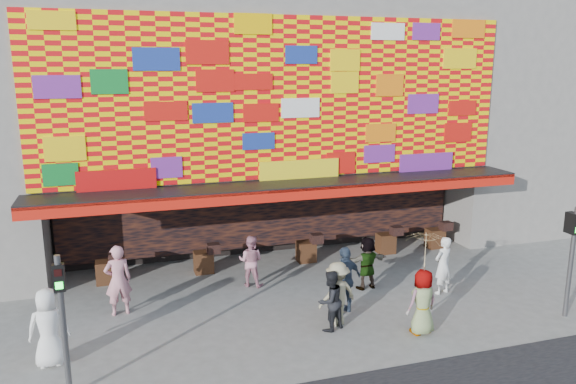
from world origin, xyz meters
name	(u,v)px	position (x,y,z in m)	size (l,w,h in m)	color
ground	(328,323)	(0.00, 0.00, 0.00)	(90.00, 90.00, 0.00)	slate
shop_building	(251,101)	(0.00, 8.18, 5.23)	(15.20, 9.40, 10.00)	gray
neighbor_right	(541,78)	(13.00, 8.00, 6.00)	(11.00, 8.00, 12.00)	gray
signal_left	(62,311)	(-6.20, -1.50, 1.86)	(0.22, 0.20, 3.00)	#59595B
signal_right	(572,250)	(6.20, -1.50, 1.86)	(0.22, 0.20, 3.00)	#59595B
ped_a	(49,327)	(-6.66, -0.08, 0.90)	(0.88, 0.57, 1.80)	white
ped_b	(118,280)	(-5.14, 2.19, 0.97)	(0.71, 0.46, 1.93)	pink
ped_c	(330,301)	(-0.10, -0.35, 0.78)	(0.76, 0.59, 1.56)	black
ped_d	(338,294)	(0.20, -0.12, 0.84)	(1.08, 0.62, 1.68)	gray
ped_e	(345,280)	(0.67, 0.48, 0.93)	(1.09, 0.45, 1.86)	#2E3C51
ped_f	(367,263)	(1.95, 1.84, 0.80)	(1.48, 0.47, 1.60)	gray
ped_g	(423,302)	(2.01, -1.22, 0.83)	(0.81, 0.53, 1.67)	gray
ped_h	(443,265)	(3.90, 0.83, 0.86)	(0.63, 0.41, 1.72)	white
ped_i	(251,261)	(-1.31, 3.08, 0.79)	(0.77, 0.60, 1.57)	#C57F93
parasol	(425,251)	(2.01, -1.22, 2.16)	(1.33, 1.34, 1.87)	beige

